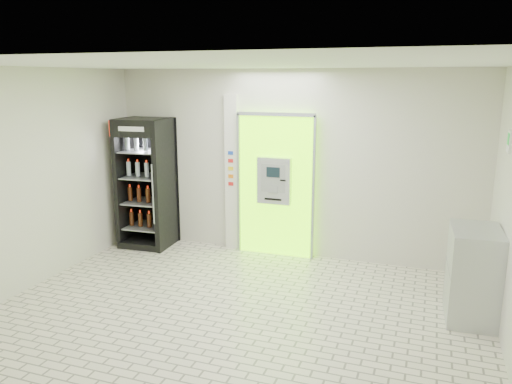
% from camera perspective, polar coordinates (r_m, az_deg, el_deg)
% --- Properties ---
extents(ground, '(6.00, 6.00, 0.00)m').
position_cam_1_polar(ground, '(6.24, -2.79, -14.32)').
color(ground, beige).
rests_on(ground, ground).
extents(room_shell, '(6.00, 6.00, 6.00)m').
position_cam_1_polar(room_shell, '(5.64, -3.00, 2.57)').
color(room_shell, beige).
rests_on(room_shell, ground).
extents(atm_assembly, '(1.30, 0.24, 2.33)m').
position_cam_1_polar(atm_assembly, '(8.07, 2.29, 0.86)').
color(atm_assembly, '#6CE700').
rests_on(atm_assembly, ground).
extents(pillar, '(0.22, 0.11, 2.60)m').
position_cam_1_polar(pillar, '(8.33, -2.76, 2.15)').
color(pillar, silver).
rests_on(pillar, ground).
extents(beverage_cooler, '(0.86, 0.80, 2.20)m').
position_cam_1_polar(beverage_cooler, '(8.75, -12.34, 0.76)').
color(beverage_cooler, black).
rests_on(beverage_cooler, ground).
extents(steel_cabinet, '(0.60, 0.86, 1.12)m').
position_cam_1_polar(steel_cabinet, '(6.57, 23.55, -8.61)').
color(steel_cabinet, '#ACAFB4').
rests_on(steel_cabinet, ground).
extents(exit_sign, '(0.02, 0.22, 0.26)m').
position_cam_1_polar(exit_sign, '(6.62, 26.95, 5.18)').
color(exit_sign, white).
rests_on(exit_sign, room_shell).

